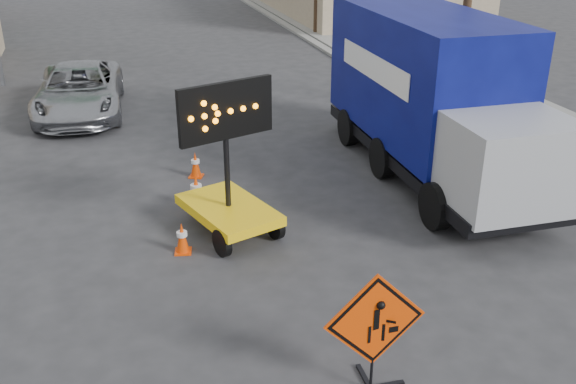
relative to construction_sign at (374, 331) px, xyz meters
name	(u,v)px	position (x,y,z in m)	size (l,w,h in m)	color
ground	(326,346)	(-0.27, 1.11, -1.01)	(100.00, 100.00, 0.00)	#2D2D30
curb_right	(371,77)	(6.93, 16.11, -0.95)	(0.40, 60.00, 0.12)	gray
sidewalk_right	(424,72)	(9.23, 16.11, -0.93)	(4.00, 60.00, 0.15)	gray
construction_sign	(374,331)	(0.00, 0.00, 0.00)	(1.44, 1.02, 1.91)	black
arrow_board	(228,201)	(-0.93, 5.24, -0.30)	(1.99, 2.56, 3.20)	yellow
pickup_truck	(79,90)	(-3.84, 14.57, -0.23)	(2.58, 5.60, 1.56)	#A5A7AC
box_truck	(430,105)	(4.47, 6.97, 0.77)	(2.80, 8.29, 3.91)	black
cone_a	(182,238)	(-1.98, 4.65, -0.69)	(0.38, 0.38, 0.64)	#EF4005
cone_b	(196,191)	(-1.39, 6.60, -0.61)	(0.48, 0.48, 0.79)	#EF4005
cone_c	(196,165)	(-1.14, 8.35, -0.68)	(0.43, 0.43, 0.65)	#EF4005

